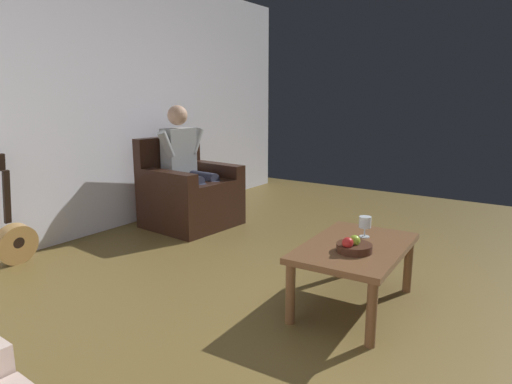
# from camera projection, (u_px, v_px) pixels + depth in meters

# --- Properties ---
(ground_plane) EXTENTS (7.48, 7.48, 0.00)m
(ground_plane) POSITION_uv_depth(u_px,v_px,m) (384.00, 314.00, 2.88)
(ground_plane) COLOR brown
(wall_back) EXTENTS (6.63, 0.06, 2.66)m
(wall_back) POSITION_uv_depth(u_px,v_px,m) (79.00, 101.00, 4.28)
(wall_back) COLOR silver
(wall_back) RESTS_ON ground
(armchair) EXTENTS (0.91, 0.87, 0.95)m
(armchair) POSITION_uv_depth(u_px,v_px,m) (189.00, 195.00, 4.82)
(armchair) COLOR black
(armchair) RESTS_ON ground
(person_seated) EXTENTS (0.63, 0.61, 1.28)m
(person_seated) POSITION_uv_depth(u_px,v_px,m) (187.00, 162.00, 4.75)
(person_seated) COLOR #959999
(person_seated) RESTS_ON ground
(coffee_table) EXTENTS (0.97, 0.65, 0.43)m
(coffee_table) POSITION_uv_depth(u_px,v_px,m) (355.00, 254.00, 2.92)
(coffee_table) COLOR brown
(coffee_table) RESTS_ON ground
(guitar) EXTENTS (0.34, 0.20, 0.93)m
(guitar) POSITION_uv_depth(u_px,v_px,m) (15.00, 240.00, 3.71)
(guitar) COLOR #B38548
(guitar) RESTS_ON ground
(wine_glass_near) EXTENTS (0.08, 0.08, 0.15)m
(wine_glass_near) POSITION_uv_depth(u_px,v_px,m) (365.00, 223.00, 3.05)
(wine_glass_near) COLOR silver
(wine_glass_near) RESTS_ON coffee_table
(fruit_bowl) EXTENTS (0.22, 0.22, 0.11)m
(fruit_bowl) POSITION_uv_depth(u_px,v_px,m) (354.00, 246.00, 2.77)
(fruit_bowl) COLOR #3D2014
(fruit_bowl) RESTS_ON coffee_table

